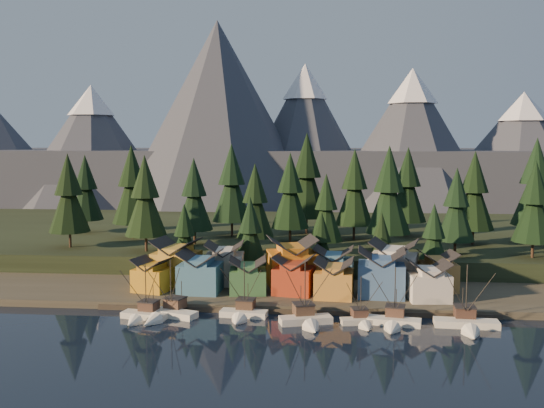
# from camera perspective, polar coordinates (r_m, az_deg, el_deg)

# --- Properties ---
(ground) EXTENTS (500.00, 500.00, 0.00)m
(ground) POSITION_cam_1_polar(r_m,az_deg,el_deg) (107.70, 1.68, -12.53)
(ground) COLOR black
(ground) RESTS_ON ground
(shore_strip) EXTENTS (400.00, 50.00, 1.50)m
(shore_strip) POSITION_cam_1_polar(r_m,az_deg,el_deg) (145.98, 2.67, -7.30)
(shore_strip) COLOR #3C372B
(shore_strip) RESTS_ON ground
(hillside) EXTENTS (420.00, 100.00, 6.00)m
(hillside) POSITION_cam_1_polar(r_m,az_deg,el_deg) (194.60, 3.34, -3.32)
(hillside) COLOR black
(hillside) RESTS_ON ground
(dock) EXTENTS (80.00, 4.00, 1.00)m
(dock) POSITION_cam_1_polar(r_m,az_deg,el_deg) (123.31, 2.17, -9.89)
(dock) COLOR #3F382D
(dock) RESTS_ON ground
(mountain_ridge) EXTENTS (560.00, 190.00, 90.00)m
(mountain_ridge) POSITION_cam_1_polar(r_m,az_deg,el_deg) (315.89, 3.36, 4.40)
(mountain_ridge) COLOR #4A4F60
(mountain_ridge) RESTS_ON ground
(boat_0) EXTENTS (9.70, 10.26, 11.55)m
(boat_0) POSITION_cam_1_polar(r_m,az_deg,el_deg) (120.26, -12.13, -9.56)
(boat_0) COLOR silver
(boat_0) RESTS_ON ground
(boat_1) EXTENTS (12.23, 12.67, 12.40)m
(boat_1) POSITION_cam_1_polar(r_m,az_deg,el_deg) (120.56, -10.03, -9.49)
(boat_1) COLOR white
(boat_1) RESTS_ON ground
(boat_2) EXTENTS (9.65, 10.34, 11.90)m
(boat_2) POSITION_cam_1_polar(r_m,az_deg,el_deg) (118.78, -2.80, -9.58)
(boat_2) COLOR white
(boat_2) RESTS_ON ground
(boat_3) EXTENTS (10.62, 11.27, 12.81)m
(boat_3) POSITION_cam_1_polar(r_m,az_deg,el_deg) (114.50, 3.33, -10.08)
(boat_3) COLOR beige
(boat_3) RESTS_ON ground
(boat_4) EXTENTS (8.24, 8.74, 9.96)m
(boat_4) POSITION_cam_1_polar(r_m,az_deg,el_deg) (115.73, 8.51, -10.26)
(boat_4) COLOR beige
(boat_4) RESTS_ON ground
(boat_5) EXTENTS (10.47, 11.05, 11.97)m
(boat_5) POSITION_cam_1_polar(r_m,az_deg,el_deg) (115.80, 11.39, -10.13)
(boat_5) COLOR white
(boat_5) RESTS_ON ground
(boat_6) EXTENTS (12.07, 13.05, 12.81)m
(boat_6) POSITION_cam_1_polar(r_m,az_deg,el_deg) (117.55, 17.95, -10.04)
(boat_6) COLOR white
(boat_6) RESTS_ON ground
(house_front_0) EXTENTS (8.76, 8.48, 7.26)m
(house_front_0) POSITION_cam_1_polar(r_m,az_deg,el_deg) (135.57, -11.21, -6.46)
(house_front_0) COLOR #C0861B
(house_front_0) RESTS_ON shore_strip
(house_front_1) EXTENTS (9.06, 8.72, 9.04)m
(house_front_1) POSITION_cam_1_polar(r_m,az_deg,el_deg) (132.55, -6.79, -6.26)
(house_front_1) COLOR teal
(house_front_1) RESTS_ON shore_strip
(house_front_2) EXTENTS (8.62, 8.68, 7.56)m
(house_front_2) POSITION_cam_1_polar(r_m,az_deg,el_deg) (131.53, -2.29, -6.66)
(house_front_2) COLOR #3C6F3E
(house_front_2) RESTS_ON shore_strip
(house_front_3) EXTENTS (9.44, 9.14, 8.27)m
(house_front_3) POSITION_cam_1_polar(r_m,az_deg,el_deg) (130.70, 2.07, -6.57)
(house_front_3) COLOR #9A2F17
(house_front_3) RESTS_ON shore_strip
(house_front_4) EXTENTS (8.60, 9.17, 8.06)m
(house_front_4) POSITION_cam_1_polar(r_m,az_deg,el_deg) (128.46, 5.87, -6.87)
(house_front_4) COLOR #C08331
(house_front_4) RESTS_ON shore_strip
(house_front_5) EXTENTS (10.18, 9.37, 10.09)m
(house_front_5) POSITION_cam_1_polar(r_m,az_deg,el_deg) (130.32, 10.25, -6.27)
(house_front_5) COLOR #3B5D8B
(house_front_5) RESTS_ON shore_strip
(house_front_6) EXTENTS (8.78, 8.37, 8.11)m
(house_front_6) POSITION_cam_1_polar(r_m,az_deg,el_deg) (129.38, 14.53, -6.93)
(house_front_6) COLOR silver
(house_front_6) RESTS_ON shore_strip
(house_back_0) EXTENTS (10.91, 10.59, 10.38)m
(house_back_0) POSITION_cam_1_polar(r_m,az_deg,el_deg) (140.90, -8.99, -5.27)
(house_back_0) COLOR gold
(house_back_0) RESTS_ON shore_strip
(house_back_1) EXTENTS (9.11, 9.20, 9.57)m
(house_back_1) POSITION_cam_1_polar(r_m,az_deg,el_deg) (139.95, -4.49, -5.47)
(house_back_1) COLOR beige
(house_back_1) RESTS_ON shore_strip
(house_back_2) EXTENTS (12.45, 11.82, 11.13)m
(house_back_2) POSITION_cam_1_polar(r_m,az_deg,el_deg) (137.11, 1.89, -5.34)
(house_back_2) COLOR #C5751B
(house_back_2) RESTS_ON shore_strip
(house_back_3) EXTENTS (9.38, 8.51, 8.86)m
(house_back_3) POSITION_cam_1_polar(r_m,az_deg,el_deg) (138.50, 5.81, -5.76)
(house_back_3) COLOR teal
(house_back_3) RESTS_ON shore_strip
(house_back_4) EXTENTS (11.93, 11.63, 10.88)m
(house_back_4) POSITION_cam_1_polar(r_m,az_deg,el_deg) (137.03, 11.37, -5.52)
(house_back_4) COLOR beige
(house_back_4) RESTS_ON shore_strip
(house_back_5) EXTENTS (8.39, 8.47, 8.51)m
(house_back_5) POSITION_cam_1_polar(r_m,az_deg,el_deg) (138.33, 15.35, -6.04)
(house_back_5) COLOR olive
(house_back_5) RESTS_ON shore_strip
(tree_hill_0) EXTENTS (10.75, 10.75, 25.05)m
(tree_hill_0) POSITION_cam_1_polar(r_m,az_deg,el_deg) (169.08, -18.59, 0.70)
(tree_hill_0) COLOR #332319
(tree_hill_0) RESTS_ON hillside
(tree_hill_1) EXTENTS (11.69, 11.69, 27.24)m
(tree_hill_1) POSITION_cam_1_polar(r_m,az_deg,el_deg) (179.57, -13.03, 1.53)
(tree_hill_1) COLOR #332319
(tree_hill_1) RESTS_ON hillside
(tree_hill_2) EXTENTS (10.64, 10.64, 24.79)m
(tree_hill_2) POSITION_cam_1_polar(r_m,az_deg,el_deg) (157.66, -11.84, 0.48)
(tree_hill_2) COLOR #332319
(tree_hill_2) RESTS_ON hillside
(tree_hill_3) EXTENTS (10.21, 10.21, 23.77)m
(tree_hill_3) POSITION_cam_1_polar(r_m,az_deg,el_deg) (166.71, -7.34, 0.65)
(tree_hill_3) COLOR #332319
(tree_hill_3) RESTS_ON hillside
(tree_hill_4) EXTENTS (11.85, 11.85, 27.60)m
(tree_hill_4) POSITION_cam_1_polar(r_m,az_deg,el_deg) (179.73, -3.82, 1.73)
(tree_hill_4) COLOR #332319
(tree_hill_4) RESTS_ON hillside
(tree_hill_5) EXTENTS (9.72, 9.72, 22.65)m
(tree_hill_5) POSITION_cam_1_polar(r_m,az_deg,el_deg) (153.91, -1.60, 0.04)
(tree_hill_5) COLOR #332319
(tree_hill_5) RESTS_ON hillside
(tree_hill_6) EXTENTS (10.80, 10.80, 25.15)m
(tree_hill_6) POSITION_cam_1_polar(r_m,az_deg,el_deg) (167.94, 1.72, 0.99)
(tree_hill_6) COLOR #332319
(tree_hill_6) RESTS_ON hillside
(tree_hill_7) EXTENTS (8.69, 8.69, 20.24)m
(tree_hill_7) POSITION_cam_1_polar(r_m,az_deg,el_deg) (150.97, 5.11, -0.60)
(tree_hill_7) COLOR #332319
(tree_hill_7) RESTS_ON hillside
(tree_hill_8) EXTENTS (11.22, 11.22, 26.14)m
(tree_hill_8) POSITION_cam_1_polar(r_m,az_deg,el_deg) (174.73, 7.77, 1.31)
(tree_hill_8) COLOR #332319
(tree_hill_8) RESTS_ON hillside
(tree_hill_9) EXTENTS (11.68, 11.68, 27.21)m
(tree_hill_9) POSITION_cam_1_polar(r_m,az_deg,el_deg) (158.35, 10.93, 1.00)
(tree_hill_9) COLOR #332319
(tree_hill_9) RESTS_ON hillside
(tree_hill_10) EXTENTS (11.43, 11.43, 26.62)m
(tree_hill_10) POSITION_cam_1_polar(r_m,az_deg,el_deg) (184.05, 12.65, 1.53)
(tree_hill_10) COLOR #332319
(tree_hill_10) RESTS_ON hillside
(tree_hill_11) EXTENTS (9.34, 9.34, 21.76)m
(tree_hill_11) POSITION_cam_1_polar(r_m,az_deg,el_deg) (156.12, 16.95, -0.31)
(tree_hill_11) COLOR #332319
(tree_hill_11) RESTS_ON hillside
(tree_hill_12) EXTENTS (11.01, 11.01, 25.65)m
(tree_hill_12) POSITION_cam_1_polar(r_m,az_deg,el_deg) (173.22, 18.49, 0.93)
(tree_hill_12) COLOR #332319
(tree_hill_12) RESTS_ON hillside
(tree_hill_13) EXTENTS (10.14, 10.14, 23.62)m
(tree_hill_13) POSITION_cam_1_polar(r_m,az_deg,el_deg) (158.76, 23.48, -0.07)
(tree_hill_13) COLOR #332319
(tree_hill_13) RESTS_ON hillside
(tree_hill_14) EXTENTS (12.56, 12.56, 29.27)m
(tree_hill_14) POSITION_cam_1_polar(r_m,az_deg,el_deg) (183.74, 23.56, 1.63)
(tree_hill_14) COLOR #332319
(tree_hill_14) RESTS_ON hillside
(tree_hill_15) EXTENTS (13.25, 13.25, 30.86)m
(tree_hill_15) POSITION_cam_1_polar(r_m,az_deg,el_deg) (184.46, 3.29, 2.39)
(tree_hill_15) COLOR #332319
(tree_hill_15) RESTS_ON hillside
(tree_hill_16) EXTENTS (10.38, 10.38, 24.17)m
(tree_hill_16) POSITION_cam_1_polar(r_m,az_deg,el_deg) (195.30, -17.12, 1.26)
(tree_hill_16) COLOR #332319
(tree_hill_16) RESTS_ON hillside
(tree_shore_0) EXTENTS (7.63, 7.63, 17.78)m
(tree_shore_0) POSITION_cam_1_polar(r_m,az_deg,el_deg) (147.86, -8.23, -3.06)
(tree_shore_0) COLOR #332319
(tree_shore_0) RESTS_ON shore_strip
(tree_shore_1) EXTENTS (8.41, 8.41, 19.60)m
(tree_shore_1) POSITION_cam_1_polar(r_m,az_deg,el_deg) (144.83, -2.06, -2.79)
(tree_shore_1) COLOR #332319
(tree_shore_1) RESTS_ON shore_strip
(tree_shore_2) EXTENTS (6.90, 6.90, 16.08)m
(tree_shore_2) POSITION_cam_1_polar(r_m,az_deg,el_deg) (143.98, 4.68, -3.63)
(tree_shore_2) COLOR #332319
(tree_shore_2) RESTS_ON shore_strip
(tree_shore_3) EXTENTS (6.96, 6.96, 16.22)m
(tree_shore_3) POSITION_cam_1_polar(r_m,az_deg,el_deg) (144.53, 10.25, -3.64)
(tree_shore_3) COLOR #332319
(tree_shore_3) RESTS_ON shore_strip
(tree_shore_4) EXTENTS (7.88, 7.88, 18.36)m
(tree_shore_4) POSITION_cam_1_polar(r_m,az_deg,el_deg) (145.89, 14.97, -3.19)
(tree_shore_4) COLOR #332319
(tree_shore_4) RESTS_ON shore_strip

